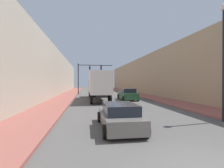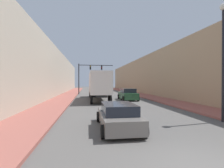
% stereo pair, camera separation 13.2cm
% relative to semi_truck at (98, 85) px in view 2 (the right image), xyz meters
% --- Properties ---
extents(sidewalk_right, '(3.27, 80.00, 0.15)m').
position_rel_semi_truck_xyz_m(sidewalk_right, '(8.73, 9.30, -2.08)').
color(sidewalk_right, '#9E564C').
rests_on(sidewalk_right, ground).
extents(sidewalk_left, '(3.27, 80.00, 0.15)m').
position_rel_semi_truck_xyz_m(sidewalk_left, '(-5.15, 9.30, -2.08)').
color(sidewalk_left, '#9E564C').
rests_on(sidewalk_left, ground).
extents(building_right, '(6.00, 80.00, 8.08)m').
position_rel_semi_truck_xyz_m(building_right, '(13.37, 9.30, 1.88)').
color(building_right, tan).
rests_on(building_right, ground).
extents(building_left, '(6.00, 80.00, 8.57)m').
position_rel_semi_truck_xyz_m(building_left, '(-9.79, 9.30, 2.13)').
color(building_left, '#BCB29E').
rests_on(building_left, ground).
extents(semi_truck, '(2.51, 12.95, 3.80)m').
position_rel_semi_truck_xyz_m(semi_truck, '(0.00, 0.00, 0.00)').
color(semi_truck, silver).
rests_on(semi_truck, ground).
extents(sedan_car, '(2.11, 4.70, 1.37)m').
position_rel_semi_truck_xyz_m(sedan_car, '(0.09, -15.95, -1.50)').
color(sedan_car, slate).
rests_on(sedan_car, ground).
extents(suv_car, '(2.23, 4.88, 1.64)m').
position_rel_semi_truck_xyz_m(suv_car, '(4.14, -1.06, -1.37)').
color(suv_car, '#234C2D').
rests_on(suv_car, ground).
extents(traffic_signal_gantry, '(7.41, 0.35, 6.50)m').
position_rel_semi_truck_xyz_m(traffic_signal_gantry, '(-1.59, 12.47, 2.39)').
color(traffic_signal_gantry, black).
rests_on(traffic_signal_gantry, ground).
extents(street_lamp, '(0.44, 0.44, 7.49)m').
position_rel_semi_truck_xyz_m(street_lamp, '(6.94, -15.37, 2.58)').
color(street_lamp, black).
rests_on(street_lamp, ground).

